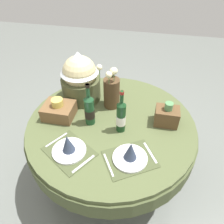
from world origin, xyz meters
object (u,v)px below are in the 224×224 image
dining_table (111,133)px  place_setting_right (130,155)px  woven_basket_side_left (59,110)px  woven_basket_side_right (167,116)px  place_setting_left (69,147)px  wine_bottle_left (121,116)px  flower_vase (111,91)px  gift_tub_back_left (80,75)px  wine_bottle_centre (89,110)px

dining_table → place_setting_right: bearing=-59.2°
woven_basket_side_left → woven_basket_side_right: bearing=6.0°
place_setting_left → wine_bottle_left: wine_bottle_left is taller
flower_vase → gift_tub_back_left: gift_tub_back_left is taller
flower_vase → wine_bottle_left: size_ratio=1.12×
gift_tub_back_left → woven_basket_side_left: bearing=-110.2°
dining_table → gift_tub_back_left: (-0.33, 0.27, 0.37)m
place_setting_left → gift_tub_back_left: (-0.10, 0.63, 0.19)m
wine_bottle_left → place_setting_left: bearing=-137.9°
woven_basket_side_left → dining_table: bearing=1.6°
gift_tub_back_left → woven_basket_side_right: (0.76, -0.20, -0.16)m
wine_bottle_centre → woven_basket_side_left: bearing=175.2°
place_setting_right → flower_vase: flower_vase is taller
gift_tub_back_left → woven_basket_side_right: 0.81m
wine_bottle_left → woven_basket_side_left: 0.54m
flower_vase → wine_bottle_left: (0.13, -0.28, -0.02)m
wine_bottle_centre → gift_tub_back_left: bearing=118.4°
wine_bottle_centre → woven_basket_side_right: size_ratio=1.80×
place_setting_left → flower_vase: 0.61m
dining_table → woven_basket_side_left: size_ratio=5.64×
woven_basket_side_right → woven_basket_side_left: bearing=-174.0°
place_setting_left → place_setting_right: (0.43, 0.02, 0.00)m
gift_tub_back_left → woven_basket_side_left: gift_tub_back_left is taller
place_setting_right → woven_basket_side_left: size_ratio=1.72×
place_setting_right → flower_vase: (-0.24, 0.55, 0.11)m
wine_bottle_left → woven_basket_side_left: wine_bottle_left is taller
place_setting_right → woven_basket_side_right: woven_basket_side_right is taller
place_setting_right → woven_basket_side_right: (0.23, 0.41, 0.03)m
place_setting_right → gift_tub_back_left: gift_tub_back_left is taller
gift_tub_back_left → woven_basket_side_right: bearing=-14.3°
flower_vase → woven_basket_side_right: 0.50m
woven_basket_side_right → wine_bottle_centre: bearing=-169.2°
flower_vase → gift_tub_back_left: size_ratio=0.90×
place_setting_left → gift_tub_back_left: size_ratio=0.94×
dining_table → wine_bottle_centre: bearing=-168.0°
flower_vase → wine_bottle_centre: flower_vase is taller
gift_tub_back_left → woven_basket_side_right: size_ratio=2.23×
dining_table → flower_vase: flower_vase is taller
dining_table → gift_tub_back_left: size_ratio=3.06×
wine_bottle_left → gift_tub_back_left: bearing=140.9°
place_setting_right → dining_table: bearing=120.8°
dining_table → place_setting_right: place_setting_right is taller
woven_basket_side_right → place_setting_left: bearing=-146.6°
flower_vase → wine_bottle_centre: bearing=-116.5°
flower_vase → woven_basket_side_left: bearing=-150.3°
place_setting_left → place_setting_right: size_ratio=1.00×
wine_bottle_centre → gift_tub_back_left: gift_tub_back_left is taller
flower_vase → gift_tub_back_left: (-0.29, 0.06, 0.08)m
place_setting_right → wine_bottle_left: wine_bottle_left is taller
place_setting_left → wine_bottle_left: (0.32, 0.29, 0.09)m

